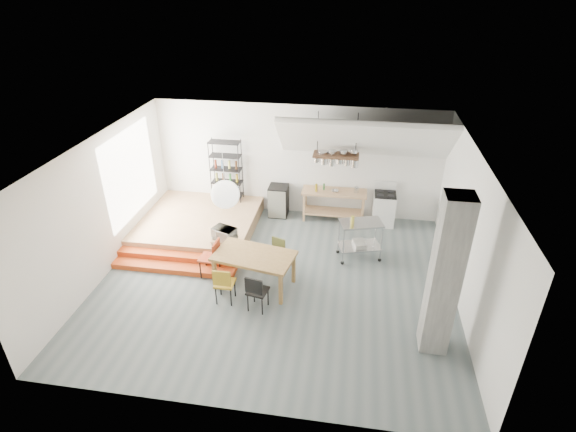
% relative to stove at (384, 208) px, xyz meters
% --- Properties ---
extents(floor, '(8.00, 8.00, 0.00)m').
position_rel_stove_xyz_m(floor, '(-2.50, -3.16, -0.48)').
color(floor, '#556162').
rests_on(floor, ground).
extents(wall_back, '(8.00, 0.04, 3.20)m').
position_rel_stove_xyz_m(wall_back, '(-2.50, 0.34, 1.12)').
color(wall_back, silver).
rests_on(wall_back, ground).
extents(wall_left, '(0.04, 7.00, 3.20)m').
position_rel_stove_xyz_m(wall_left, '(-6.50, -3.16, 1.12)').
color(wall_left, silver).
rests_on(wall_left, ground).
extents(wall_right, '(0.04, 7.00, 3.20)m').
position_rel_stove_xyz_m(wall_right, '(1.50, -3.16, 1.12)').
color(wall_right, silver).
rests_on(wall_right, ground).
extents(ceiling, '(8.00, 7.00, 0.02)m').
position_rel_stove_xyz_m(ceiling, '(-2.50, -3.16, 2.72)').
color(ceiling, white).
rests_on(ceiling, wall_back).
extents(slope_ceiling, '(4.40, 1.44, 1.32)m').
position_rel_stove_xyz_m(slope_ceiling, '(-0.70, -0.26, 2.07)').
color(slope_ceiling, white).
rests_on(slope_ceiling, wall_back).
extents(window_pane, '(0.02, 2.50, 2.20)m').
position_rel_stove_xyz_m(window_pane, '(-6.48, -1.66, 1.32)').
color(window_pane, white).
rests_on(window_pane, wall_left).
extents(platform, '(3.00, 3.00, 0.40)m').
position_rel_stove_xyz_m(platform, '(-5.00, -1.16, -0.28)').
color(platform, '#A47F52').
rests_on(platform, ground).
extents(step_lower, '(3.00, 0.35, 0.13)m').
position_rel_stove_xyz_m(step_lower, '(-5.00, -3.11, -0.41)').
color(step_lower, '#C04316').
rests_on(step_lower, ground).
extents(step_upper, '(3.00, 0.35, 0.27)m').
position_rel_stove_xyz_m(step_upper, '(-5.00, -2.76, -0.35)').
color(step_upper, '#C04316').
rests_on(step_upper, ground).
extents(concrete_column, '(0.50, 0.50, 3.20)m').
position_rel_stove_xyz_m(concrete_column, '(0.80, -4.66, 1.12)').
color(concrete_column, slate).
rests_on(concrete_column, ground).
extents(kitchen_counter, '(1.80, 0.60, 0.91)m').
position_rel_stove_xyz_m(kitchen_counter, '(-1.40, -0.01, 0.15)').
color(kitchen_counter, '#A47F52').
rests_on(kitchen_counter, ground).
extents(stove, '(0.60, 0.60, 1.18)m').
position_rel_stove_xyz_m(stove, '(0.00, 0.00, 0.00)').
color(stove, white).
rests_on(stove, ground).
extents(pot_rack, '(1.20, 0.50, 1.43)m').
position_rel_stove_xyz_m(pot_rack, '(-1.37, -0.23, 1.50)').
color(pot_rack, '#3D2718').
rests_on(pot_rack, ceiling).
extents(wire_shelving, '(0.88, 0.38, 1.80)m').
position_rel_stove_xyz_m(wire_shelving, '(-4.50, 0.04, 0.85)').
color(wire_shelving, black).
rests_on(wire_shelving, platform).
extents(microwave_shelf, '(0.60, 0.40, 0.16)m').
position_rel_stove_xyz_m(microwave_shelf, '(-3.90, -2.41, 0.07)').
color(microwave_shelf, '#A47F52').
rests_on(microwave_shelf, platform).
extents(paper_lantern, '(0.60, 0.60, 0.60)m').
position_rel_stove_xyz_m(paper_lantern, '(-3.53, -3.24, 1.72)').
color(paper_lantern, white).
rests_on(paper_lantern, ceiling).
extents(dining_table, '(1.89, 1.29, 0.83)m').
position_rel_stove_xyz_m(dining_table, '(-2.94, -3.36, 0.26)').
color(dining_table, brown).
rests_on(dining_table, ground).
extents(chair_mustard, '(0.41, 0.41, 0.89)m').
position_rel_stove_xyz_m(chair_mustard, '(-3.45, -4.05, 0.05)').
color(chair_mustard, '#B0881E').
rests_on(chair_mustard, ground).
extents(chair_black, '(0.47, 0.47, 0.88)m').
position_rel_stove_xyz_m(chair_black, '(-2.72, -4.19, 0.05)').
color(chair_black, black).
rests_on(chair_black, ground).
extents(chair_olive, '(0.47, 0.47, 0.81)m').
position_rel_stove_xyz_m(chair_olive, '(-2.57, -2.64, 0.00)').
color(chair_olive, brown).
rests_on(chair_olive, ground).
extents(chair_red, '(0.46, 0.46, 0.94)m').
position_rel_stove_xyz_m(chair_red, '(-3.99, -3.14, 0.08)').
color(chair_red, '#A43517').
rests_on(chair_red, ground).
extents(rolling_cart, '(1.13, 0.83, 1.01)m').
position_rel_stove_xyz_m(rolling_cart, '(-0.64, -1.85, 0.17)').
color(rolling_cart, silver).
rests_on(rolling_cart, ground).
extents(mini_fridge, '(0.54, 0.54, 0.92)m').
position_rel_stove_xyz_m(mini_fridge, '(-3.00, 0.04, -0.02)').
color(mini_fridge, black).
rests_on(mini_fridge, ground).
extents(microwave, '(0.64, 0.53, 0.30)m').
position_rel_stove_xyz_m(microwave, '(-3.90, -2.41, 0.23)').
color(microwave, beige).
rests_on(microwave, microwave_shelf).
extents(bowl, '(0.20, 0.20, 0.05)m').
position_rel_stove_xyz_m(bowl, '(-1.38, -0.06, 0.45)').
color(bowl, silver).
rests_on(bowl, kitchen_counter).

